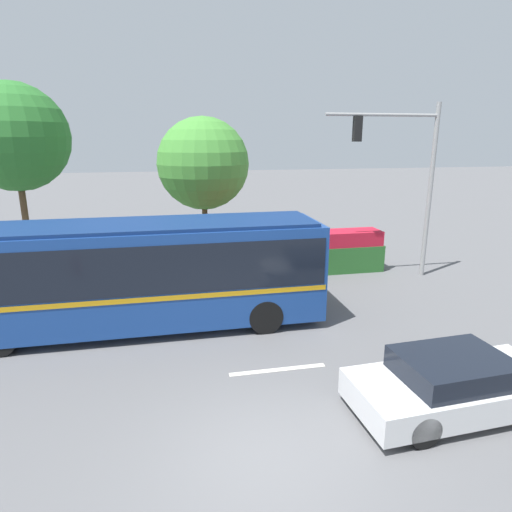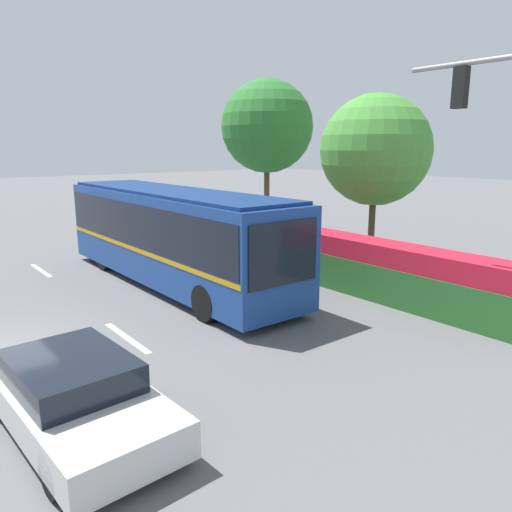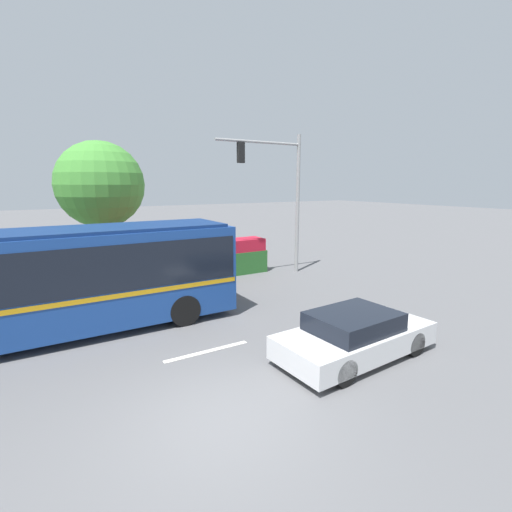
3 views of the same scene
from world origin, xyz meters
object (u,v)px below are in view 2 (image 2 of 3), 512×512
Objects in this scene: city_bus at (172,231)px; street_tree_centre at (375,150)px; street_tree_left at (267,127)px; sedan_foreground at (74,395)px.

street_tree_centre is at bearing 67.80° from city_bus.
street_tree_left is 8.05m from street_tree_centre.
street_tree_left is at bearing 127.55° from sedan_foreground.
street_tree_left is (-5.02, 8.25, 3.71)m from city_bus.
street_tree_left reaches higher than city_bus.
city_bus reaches higher than sedan_foreground.
sedan_foreground is at bearing -38.96° from city_bus.
street_tree_centre is (2.83, 6.84, 2.60)m from city_bus.
city_bus is 10.35m from street_tree_left.
city_bus is 1.45× the size of street_tree_left.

